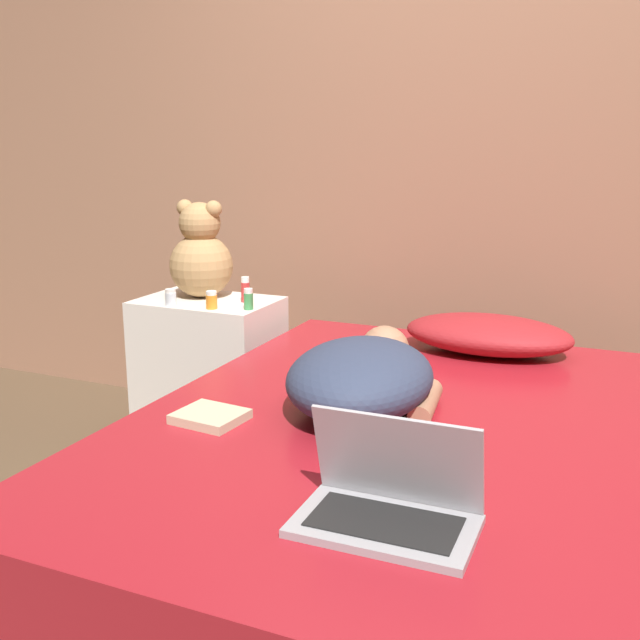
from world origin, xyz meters
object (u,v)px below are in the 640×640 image
at_px(bottle_orange, 211,300).
at_px(bottle_red, 245,290).
at_px(pillow, 488,334).
at_px(bottle_clear, 171,298).
at_px(book, 210,416).
at_px(person_lying, 364,375).
at_px(bottle_green, 249,299).
at_px(laptop, 389,500).
at_px(teddy_bear, 201,255).

height_order(bottle_orange, bottle_red, bottle_red).
bearing_deg(bottle_orange, pillow, 9.46).
distance_m(pillow, bottle_clear, 1.17).
bearing_deg(book, person_lying, 37.88).
bearing_deg(bottle_green, book, -67.78).
bearing_deg(laptop, person_lying, 113.76).
distance_m(teddy_bear, bottle_orange, 0.26).
xyz_separation_m(bottle_red, book, (0.40, -0.91, -0.13)).
relative_size(teddy_bear, bottle_orange, 5.73).
relative_size(pillow, teddy_bear, 1.48).
distance_m(person_lying, laptop, 0.63).
xyz_separation_m(bottle_orange, bottle_clear, (-0.17, -0.02, -0.00)).
xyz_separation_m(pillow, teddy_bear, (-1.13, 0.00, 0.20)).
bearing_deg(teddy_bear, bottle_orange, -48.91).
xyz_separation_m(laptop, bottle_red, (-0.99, 1.23, 0.10)).
bearing_deg(bottle_green, person_lying, -39.98).
distance_m(teddy_bear, bottle_red, 0.24).
xyz_separation_m(pillow, laptop, (0.06, -1.24, -0.01)).
bearing_deg(book, bottle_green, 112.22).
relative_size(pillow, person_lying, 0.82).
relative_size(person_lying, bottle_green, 8.71).
relative_size(bottle_orange, bottle_clear, 1.04).
relative_size(pillow, book, 3.13).
bearing_deg(book, pillow, 60.34).
bearing_deg(book, laptop, -28.32).
relative_size(bottle_green, book, 0.44).
xyz_separation_m(person_lying, bottle_clear, (-0.95, 0.49, 0.04)).
bearing_deg(laptop, teddy_bear, 132.93).
bearing_deg(bottle_orange, teddy_bear, 131.09).
xyz_separation_m(bottle_red, bottle_clear, (-0.22, -0.17, -0.02)).
relative_size(bottle_red, bottle_clear, 1.53).
relative_size(pillow, laptop, 1.65).
bearing_deg(bottle_clear, bottle_red, 37.14).
relative_size(laptop, bottle_green, 4.34).
bearing_deg(pillow, bottle_orange, -170.54).
height_order(pillow, book, pillow).
xyz_separation_m(bottle_orange, bottle_red, (0.06, 0.15, 0.02)).
height_order(bottle_red, book, bottle_red).
xyz_separation_m(bottle_clear, book, (0.63, -0.74, -0.11)).
bearing_deg(book, bottle_clear, 130.16).
distance_m(person_lying, bottle_clear, 1.07).
height_order(laptop, bottle_green, laptop).
relative_size(person_lying, teddy_bear, 1.79).
xyz_separation_m(person_lying, bottle_red, (-0.73, 0.66, 0.05)).
distance_m(pillow, bottle_green, 0.86).
distance_m(person_lying, bottle_green, 0.85).
distance_m(person_lying, book, 0.42).
distance_m(person_lying, bottle_red, 0.98).
bearing_deg(bottle_clear, book, -49.84).
relative_size(bottle_green, bottle_orange, 1.18).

